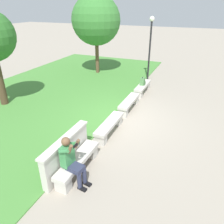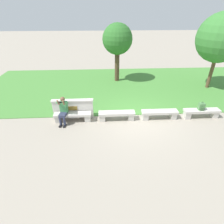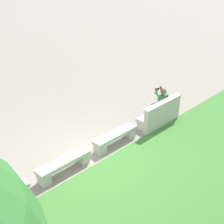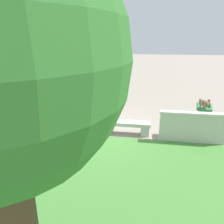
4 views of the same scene
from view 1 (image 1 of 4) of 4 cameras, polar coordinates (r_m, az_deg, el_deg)
ground_plane at (r=8.75m, az=2.16°, el=-2.04°), size 80.00×80.00×0.00m
grass_strip at (r=10.91m, az=-19.88°, el=2.42°), size 20.28×8.00×0.03m
bench_main at (r=6.16m, az=-8.89°, el=-12.93°), size 1.80×0.40×0.45m
bench_near at (r=7.73m, az=-0.66°, el=-3.64°), size 1.80×0.40×0.45m
bench_mid at (r=9.53m, az=4.51°, el=2.38°), size 1.80×0.40×0.45m
bench_far at (r=11.46m, az=8.01°, el=6.43°), size 1.80×0.40×0.45m
backrest_wall_with_plaque at (r=6.18m, az=-11.78°, el=-10.46°), size 2.03×0.24×1.01m
person_photographer at (r=5.60m, az=-10.64°, el=-11.96°), size 0.51×0.76×1.32m
backpack at (r=11.27m, az=8.01°, el=7.87°), size 0.28×0.24×0.43m
tree_left_background at (r=14.37m, az=-4.18°, el=22.77°), size 2.97×2.97×4.76m
lamp_post at (r=13.26m, az=10.02°, el=18.23°), size 0.28×0.28×3.57m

